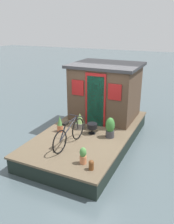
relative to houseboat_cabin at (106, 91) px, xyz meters
name	(u,v)px	position (x,y,z in m)	size (l,w,h in m)	color
ground_plane	(90,144)	(-1.38, 0.00, -1.51)	(60.00, 60.00, 0.00)	#4C5B60
houseboat_deck	(90,137)	(-1.38, 0.00, -1.25)	(4.98, 2.65, 0.52)	brown
houseboat_cabin	(106,91)	(0.00, 0.00, 0.00)	(2.02, 2.39, 1.97)	#4C3828
bicycle	(69,134)	(-2.57, 0.09, -0.63)	(1.61, 0.50, 0.78)	black
potted_plant_sage	(80,121)	(-1.40, 0.35, -0.74)	(0.32, 0.32, 0.53)	slate
potted_plant_lavender	(110,128)	(-1.59, -0.78, -0.68)	(0.27, 0.27, 0.64)	#38383D
potted_plant_geranium	(60,124)	(-1.88, 0.82, -0.74)	(0.19, 0.19, 0.53)	#B2603D
potted_plant_basil	(83,156)	(-3.25, -0.68, -0.77)	(0.17, 0.17, 0.44)	#C6754C
charcoal_grill	(92,126)	(-1.58, -0.18, -0.75)	(0.32, 0.32, 0.34)	black
mooring_bollard	(91,165)	(-3.41, -0.97, -0.86)	(0.13, 0.13, 0.25)	brown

